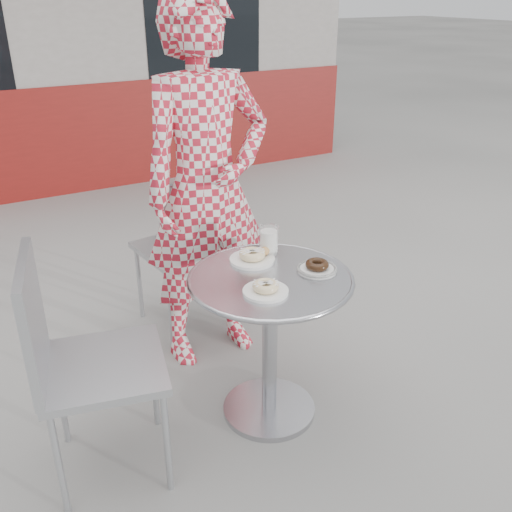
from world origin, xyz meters
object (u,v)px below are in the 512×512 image
bistro_table (270,313)px  plate_checker (317,267)px  plate_near (266,289)px  seated_person (207,188)px  milk_cup (269,241)px  chair_far (184,278)px  plate_far (253,256)px  chair_left (105,408)px

bistro_table → plate_checker: bearing=-12.5°
bistro_table → plate_near: bearing=-128.8°
seated_person → milk_cup: bearing=-78.3°
chair_far → bistro_table: bearing=84.3°
plate_far → milk_cup: (0.10, 0.03, 0.04)m
chair_far → plate_far: size_ratio=4.63×
plate_far → plate_checker: size_ratio=1.16×
chair_far → chair_left: size_ratio=0.96×
seated_person → plate_checker: bearing=-75.4°
plate_far → chair_left: bearing=-169.5°
plate_far → plate_checker: (0.19, -0.22, -0.01)m
chair_left → milk_cup: size_ratio=7.12×
bistro_table → plate_near: 0.24m
chair_far → plate_far: bearing=85.4°
chair_left → plate_far: 0.87m
chair_far → seated_person: seated_person is taller
chair_left → plate_far: size_ratio=4.81×
plate_checker → milk_cup: 0.26m
seated_person → chair_far: bearing=92.3°
chair_left → plate_far: chair_left is taller
chair_far → seated_person: (0.03, -0.31, 0.63)m
bistro_table → seated_person: seated_person is taller
plate_checker → plate_far: bearing=131.6°
plate_far → milk_cup: bearing=15.3°
plate_near → plate_checker: (0.29, 0.06, -0.00)m
plate_far → seated_person: bearing=91.2°
seated_person → plate_far: seated_person is taller
chair_far → plate_far: 0.88m
seated_person → plate_far: bearing=-91.2°
chair_far → plate_checker: chair_far is taller
chair_far → milk_cup: size_ratio=6.86×
chair_far → milk_cup: 0.89m
plate_far → milk_cup: size_ratio=1.48×
bistro_table → milk_cup: milk_cup is taller
chair_left → bistro_table: bearing=-79.9°
chair_far → plate_checker: (0.23, -0.97, 0.44)m
chair_far → plate_checker: bearing=95.9°
seated_person → plate_near: 0.75m
seated_person → plate_near: (-0.09, -0.72, -0.19)m
seated_person → plate_far: (0.01, -0.44, -0.19)m
chair_left → chair_far: bearing=-25.7°
chair_far → plate_near: bearing=79.4°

